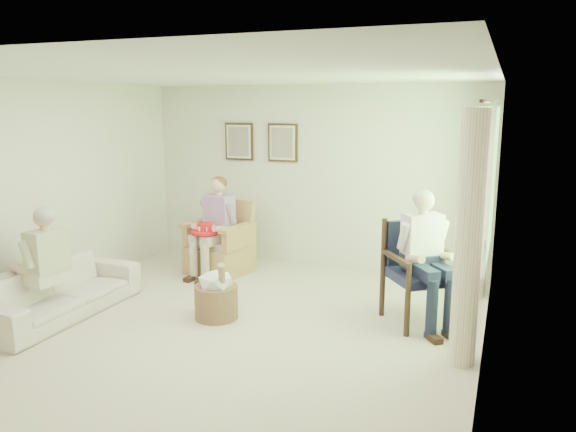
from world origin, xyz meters
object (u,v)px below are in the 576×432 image
Objects in this scene: wicker_armchair at (221,250)px; person_sofa at (42,259)px; person_wicker at (216,220)px; red_hat at (205,230)px; person_dark at (423,248)px; sofa at (59,291)px; hatbox at (216,294)px; wood_armchair at (424,268)px.

wicker_armchair is 0.80× the size of person_sofa.
person_wicker is (-0.00, -0.13, 0.46)m from wicker_armchair.
wicker_armchair is at bearing 82.03° from red_hat.
person_sofa is (-0.89, -2.34, 0.38)m from wicker_armchair.
person_wicker reaches higher than person_sofa.
red_hat is at bearing 131.25° from person_dark.
sofa is 5.21× the size of red_hat.
hatbox is at bearing -50.97° from person_wicker.
wicker_armchair is 0.49m from red_hat.
wood_armchair is 0.55× the size of sofa.
person_wicker is 1.07× the size of person_sofa.
person_dark is (3.79, 1.20, 0.56)m from sofa.
person_dark is 3.77× the size of red_hat.
person_sofa is at bearing 163.22° from person_dark.
person_dark is 2.02× the size of hatbox.
person_dark is at bearing -126.96° from wood_armchair.
sofa is at bearing -103.33° from person_wicker.
wicker_armchair is 0.93× the size of wood_armchair.
wicker_armchair is 2.65× the size of red_hat.
wood_armchair is 0.76× the size of person_dark.
wood_armchair reaches higher than wicker_armchair.
sofa is 1.77m from hatbox.
wood_armchair is at bearing -70.08° from sofa.
person_wicker is 3.02m from person_dark.
red_hat is 0.54× the size of hatbox.
hatbox is (0.83, -1.24, -0.40)m from red_hat.
sofa is 0.46m from person_sofa.
hatbox is (1.67, 0.77, -0.43)m from person_sofa.
person_sofa is (-3.79, -1.57, 0.11)m from wood_armchair.
wicker_armchair reaches higher than hatbox.
person_dark reaches higher than wood_armchair.
person_sofa is at bearing 180.00° from sofa.
sofa is at bearing 160.55° from person_dark.
wood_armchair reaches higher than sofa.
red_hat is at bearing 123.93° from hatbox.
person_dark is at bearing -11.79° from red_hat.
hatbox reaches higher than sofa.
sofa is 2.80× the size of hatbox.
hatbox is (1.67, 0.57, -0.01)m from sofa.
wicker_armchair is 2.32m from sofa.
wood_armchair is at bearing -8.46° from red_hat.
wicker_armchair is at bearing -22.43° from sofa.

